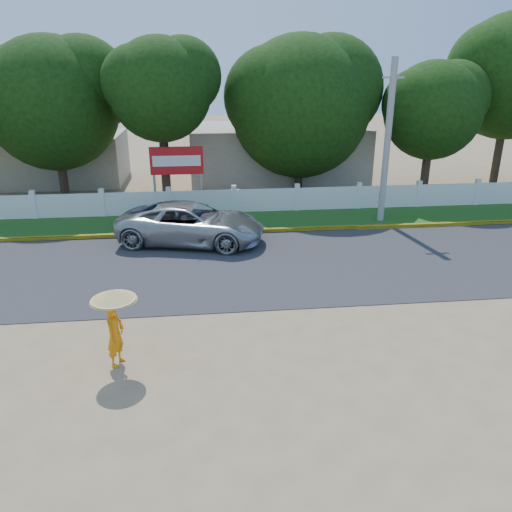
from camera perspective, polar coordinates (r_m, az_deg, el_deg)
The scene contains 12 objects.
ground at distance 13.29m, azimuth 0.98°, elevation -8.33°, with size 120.00×120.00×0.00m, color #9E8460.
road at distance 17.33m, azimuth -0.93°, elevation -1.04°, with size 60.00×7.00×0.02m, color #38383A.
grass_verge at distance 22.26m, azimuth -2.26°, elevation 4.01°, with size 60.00×3.50×0.03m, color #2D601E.
curb at distance 20.63m, azimuth -1.90°, elevation 2.82°, with size 40.00×0.18×0.16m, color yellow.
fence at distance 23.51m, azimuth -2.55°, elevation 6.28°, with size 40.00×0.10×1.10m, color silver.
building_near at distance 30.24m, azimuth 2.28°, elevation 11.63°, with size 10.00×6.00×3.20m, color #B7AD99.
building_far at distance 32.05m, azimuth -22.08°, elevation 10.31°, with size 8.00×5.00×2.80m, color #B7AD99.
utility_pole at distance 22.33m, azimuth 14.77°, elevation 12.37°, with size 0.28×0.28×6.84m, color gray.
vehicle at distance 19.48m, azimuth -7.41°, elevation 3.70°, with size 2.59×5.61×1.56m, color #A8AAB0.
monk_with_parasol at distance 11.71m, azimuth -15.89°, elevation -6.68°, with size 1.04×1.04×1.89m.
billboard at distance 24.21m, azimuth -9.04°, elevation 10.34°, with size 2.50×0.13×2.95m.
tree_row at distance 26.37m, azimuth 4.83°, elevation 17.35°, with size 39.67×7.72×9.21m.
Camera 1 is at (-1.53, -11.49, 6.51)m, focal length 35.00 mm.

